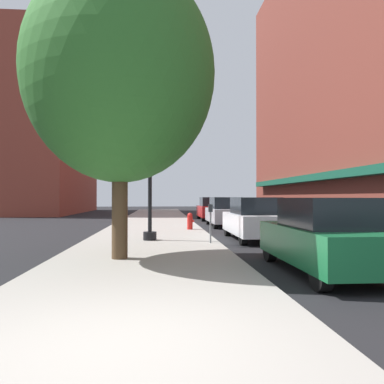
% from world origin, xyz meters
% --- Properties ---
extents(ground_plane, '(90.00, 90.00, 0.00)m').
position_xyz_m(ground_plane, '(4.00, 18.00, 0.00)').
color(ground_plane, black).
extents(sidewalk_slab, '(4.80, 50.00, 0.12)m').
position_xyz_m(sidewalk_slab, '(0.00, 19.00, 0.06)').
color(sidewalk_slab, gray).
rests_on(sidewalk_slab, ground).
extents(building_right_brick, '(6.80, 40.00, 24.07)m').
position_xyz_m(building_right_brick, '(14.99, 22.00, 12.01)').
color(building_right_brick, brown).
rests_on(building_right_brick, ground).
extents(building_far_background, '(6.80, 18.00, 17.09)m').
position_xyz_m(building_far_background, '(-11.01, 37.00, 8.53)').
color(building_far_background, brown).
rests_on(building_far_background, ground).
extents(lamppost, '(0.48, 0.48, 5.90)m').
position_xyz_m(lamppost, '(-0.02, 9.69, 3.20)').
color(lamppost, black).
rests_on(lamppost, sidewalk_slab).
extents(fire_hydrant, '(0.33, 0.26, 0.79)m').
position_xyz_m(fire_hydrant, '(1.75, 14.11, 0.52)').
color(fire_hydrant, red).
rests_on(fire_hydrant, sidewalk_slab).
extents(parking_meter_near, '(0.14, 0.09, 1.31)m').
position_xyz_m(parking_meter_near, '(2.05, 8.67, 0.95)').
color(parking_meter_near, slate).
rests_on(parking_meter_near, sidewalk_slab).
extents(tree_near, '(4.82, 4.82, 7.47)m').
position_xyz_m(tree_near, '(-0.66, 5.62, 4.80)').
color(tree_near, '#4C3823').
rests_on(tree_near, sidewalk_slab).
extents(car_green, '(1.80, 4.30, 1.66)m').
position_xyz_m(car_green, '(4.00, 3.96, 0.81)').
color(car_green, black).
rests_on(car_green, ground).
extents(car_white, '(1.80, 4.30, 1.66)m').
position_xyz_m(car_white, '(4.00, 10.44, 0.81)').
color(car_white, black).
rests_on(car_white, ground).
extents(car_silver, '(1.80, 4.30, 1.66)m').
position_xyz_m(car_silver, '(4.00, 17.29, 0.81)').
color(car_silver, black).
rests_on(car_silver, ground).
extents(car_red, '(1.80, 4.30, 1.66)m').
position_xyz_m(car_red, '(4.00, 23.32, 0.81)').
color(car_red, black).
rests_on(car_red, ground).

